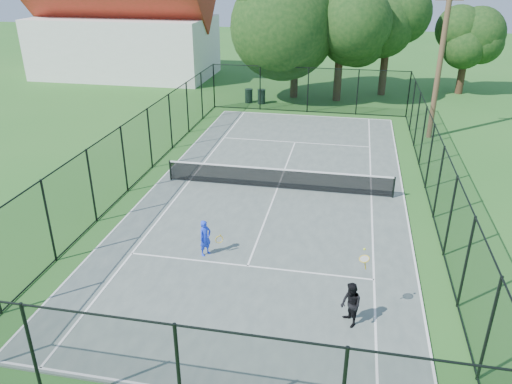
% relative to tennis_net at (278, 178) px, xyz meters
% --- Properties ---
extents(ground, '(120.00, 120.00, 0.00)m').
position_rel_tennis_net_xyz_m(ground, '(0.00, 0.00, -0.58)').
color(ground, '#276121').
extents(tennis_court, '(11.00, 24.00, 0.06)m').
position_rel_tennis_net_xyz_m(tennis_court, '(0.00, 0.00, -0.55)').
color(tennis_court, '#4F5C58').
rests_on(tennis_court, ground).
extents(tennis_net, '(10.08, 0.08, 0.95)m').
position_rel_tennis_net_xyz_m(tennis_net, '(0.00, 0.00, 0.00)').
color(tennis_net, black).
rests_on(tennis_net, tennis_court).
extents(fence, '(13.10, 26.10, 3.00)m').
position_rel_tennis_net_xyz_m(fence, '(0.00, 0.00, 0.92)').
color(fence, black).
rests_on(fence, ground).
extents(tree_near_left, '(7.68, 7.68, 10.02)m').
position_rel_tennis_net_xyz_m(tree_near_left, '(-1.41, 16.95, 5.59)').
color(tree_near_left, '#332114').
rests_on(tree_near_left, ground).
extents(tree_near_mid, '(5.49, 5.49, 7.18)m').
position_rel_tennis_net_xyz_m(tree_near_mid, '(1.80, 16.60, 3.84)').
color(tree_near_mid, '#332114').
rests_on(tree_near_mid, ground).
extents(tree_near_right, '(5.75, 5.75, 7.94)m').
position_rel_tennis_net_xyz_m(tree_near_right, '(5.09, 19.06, 4.47)').
color(tree_near_right, '#332114').
rests_on(tree_near_right, ground).
extents(tree_far_right, '(4.55, 4.55, 6.02)m').
position_rel_tennis_net_xyz_m(tree_far_right, '(10.99, 20.55, 3.14)').
color(tree_far_right, '#332114').
rests_on(tree_far_right, ground).
extents(building, '(15.30, 8.15, 11.87)m').
position_rel_tennis_net_xyz_m(building, '(-17.00, 22.00, 4.35)').
color(building, silver).
rests_on(building, ground).
extents(trash_bin_left, '(0.58, 0.58, 0.99)m').
position_rel_tennis_net_xyz_m(trash_bin_left, '(-4.40, 14.69, -0.08)').
color(trash_bin_left, black).
rests_on(trash_bin_left, ground).
extents(trash_bin_right, '(0.58, 0.58, 1.02)m').
position_rel_tennis_net_xyz_m(trash_bin_right, '(-3.45, 14.60, -0.06)').
color(trash_bin_right, black).
rests_on(trash_bin_right, ground).
extents(utility_pole, '(1.40, 0.30, 8.23)m').
position_rel_tennis_net_xyz_m(utility_pole, '(7.50, 9.00, 3.60)').
color(utility_pole, '#4C3823').
rests_on(utility_pole, ground).
extents(player_blue, '(0.84, 0.56, 1.29)m').
position_rel_tennis_net_xyz_m(player_blue, '(-1.56, -5.95, 0.12)').
color(player_blue, '#1C3CF2').
rests_on(player_blue, tennis_court).
extents(player_black, '(0.77, 0.89, 2.29)m').
position_rel_tennis_net_xyz_m(player_black, '(3.38, -8.71, 0.15)').
color(player_black, black).
rests_on(player_black, tennis_court).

